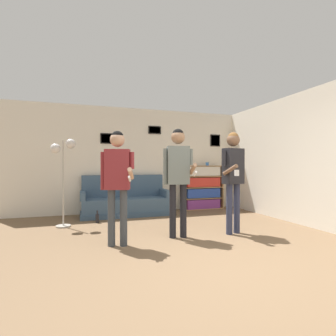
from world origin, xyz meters
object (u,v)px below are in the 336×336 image
object	(u,v)px
person_watcher_holding_cup	(233,170)
bottle_on_floor	(97,218)
couch	(125,202)
person_player_foreground_center	(178,170)
bookshelf	(202,187)
person_player_foreground_left	(117,175)
floor_lamp	(63,160)
drinking_cup	(207,164)

from	to	relation	value
person_watcher_holding_cup	bottle_on_floor	distance (m)	2.96
couch	person_player_foreground_center	world-z (taller)	person_player_foreground_center
bookshelf	person_player_foreground_left	size ratio (longest dim) A/B	0.70
person_player_foreground_center	person_watcher_holding_cup	world-z (taller)	person_player_foreground_center
floor_lamp	person_watcher_holding_cup	distance (m)	3.25
couch	person_watcher_holding_cup	bearing A→B (deg)	-57.03
person_player_foreground_center	person_watcher_holding_cup	xyz separation A→B (m)	(1.01, -0.07, -0.02)
bookshelf	floor_lamp	size ratio (longest dim) A/B	0.70
floor_lamp	person_player_foreground_left	world-z (taller)	floor_lamp
floor_lamp	person_watcher_holding_cup	world-z (taller)	person_watcher_holding_cup
person_player_foreground_center	bottle_on_floor	bearing A→B (deg)	127.58
person_player_foreground_left	person_watcher_holding_cup	bearing A→B (deg)	2.31
bookshelf	person_watcher_holding_cup	distance (m)	2.68
bookshelf	person_watcher_holding_cup	size ratio (longest dim) A/B	0.67
floor_lamp	person_player_foreground_center	world-z (taller)	person_player_foreground_center
person_player_foreground_center	person_player_foreground_left	bearing A→B (deg)	-171.75
person_player_foreground_left	bottle_on_floor	size ratio (longest dim) A/B	6.62
bottle_on_floor	person_player_foreground_center	bearing A→B (deg)	-52.42
person_watcher_holding_cup	drinking_cup	world-z (taller)	person_watcher_holding_cup
person_player_foreground_left	person_player_foreground_center	xyz separation A→B (m)	(1.02, 0.15, 0.07)
floor_lamp	bookshelf	bearing A→B (deg)	17.03
bottle_on_floor	couch	bearing A→B (deg)	45.89
person_watcher_holding_cup	drinking_cup	distance (m)	2.68
person_player_foreground_left	bottle_on_floor	distance (m)	1.99
person_player_foreground_center	drinking_cup	distance (m)	3.07
person_player_foreground_center	bottle_on_floor	xyz separation A→B (m)	(-1.22, 1.58, -1.03)
person_player_foreground_left	person_watcher_holding_cup	world-z (taller)	person_watcher_holding_cup
couch	person_watcher_holding_cup	world-z (taller)	person_watcher_holding_cup
couch	bookshelf	xyz separation A→B (m)	(2.16, 0.19, 0.29)
person_player_foreground_left	bottle_on_floor	xyz separation A→B (m)	(-0.20, 1.73, -0.96)
floor_lamp	person_watcher_holding_cup	size ratio (longest dim) A/B	0.97
person_player_foreground_center	drinking_cup	xyz separation A→B (m)	(1.79, 2.49, 0.12)
couch	bookshelf	world-z (taller)	bookshelf
bottle_on_floor	drinking_cup	bearing A→B (deg)	16.78
person_player_foreground_left	person_player_foreground_center	bearing A→B (deg)	8.25
couch	person_watcher_holding_cup	size ratio (longest dim) A/B	1.17
bottle_on_floor	drinking_cup	distance (m)	3.35
person_watcher_holding_cup	bottle_on_floor	world-z (taller)	person_watcher_holding_cup
bookshelf	person_watcher_holding_cup	bearing A→B (deg)	-103.68
bookshelf	drinking_cup	world-z (taller)	drinking_cup
bookshelf	person_player_foreground_center	size ratio (longest dim) A/B	0.66
couch	drinking_cup	distance (m)	2.50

